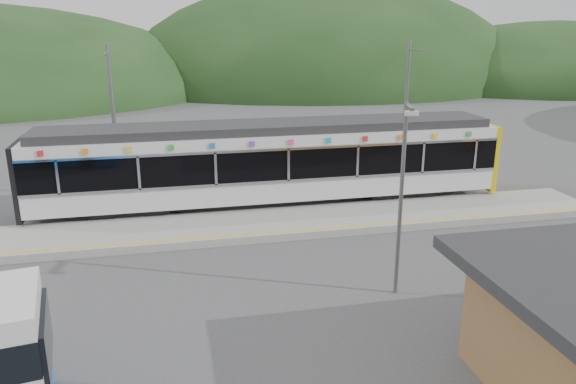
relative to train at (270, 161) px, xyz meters
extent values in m
plane|color=#4C4C4F|center=(0.36, -6.00, -2.06)|extent=(120.00, 120.00, 0.00)
ellipsoid|color=#1E3D19|center=(16.36, 48.00, -2.06)|extent=(52.00, 39.00, 26.00)
ellipsoid|color=#1E3D19|center=(45.36, 42.00, -2.06)|extent=(44.00, 33.00, 16.00)
cube|color=#9E9E99|center=(0.36, -2.70, -1.91)|extent=(26.00, 3.20, 0.30)
cube|color=yellow|center=(0.36, -4.00, -1.76)|extent=(26.00, 0.10, 0.01)
cube|color=black|center=(-6.02, 0.00, -1.76)|extent=(3.20, 2.20, 0.56)
cube|color=black|center=(5.98, 0.00, -1.76)|extent=(3.20, 2.20, 0.56)
cube|color=silver|center=(-0.02, 0.00, -1.02)|extent=(20.00, 2.90, 0.92)
cube|color=black|center=(-0.02, 0.00, 0.16)|extent=(20.00, 2.96, 1.45)
cube|color=silver|center=(-0.02, -1.50, -0.51)|extent=(20.00, 0.05, 0.10)
cube|color=silver|center=(-0.02, -1.50, 0.84)|extent=(20.00, 0.05, 0.10)
cube|color=silver|center=(-0.02, 0.00, 1.11)|extent=(20.00, 2.90, 0.45)
cube|color=#2D2D30|center=(-0.02, 0.00, 1.52)|extent=(19.40, 2.50, 0.36)
cube|color=#DDBB0B|center=(10.10, 0.00, -0.16)|extent=(0.24, 2.92, 3.00)
cube|color=black|center=(-10.12, 0.00, -0.16)|extent=(0.20, 2.92, 3.00)
cube|color=silver|center=(-8.52, -1.50, 0.16)|extent=(0.10, 0.05, 1.35)
cube|color=silver|center=(-5.52, -1.50, 0.16)|extent=(0.10, 0.05, 1.35)
cube|color=silver|center=(-2.52, -1.50, 0.16)|extent=(0.10, 0.05, 1.35)
cube|color=silver|center=(0.48, -1.50, 0.16)|extent=(0.10, 0.05, 1.35)
cube|color=silver|center=(3.48, -1.50, 0.16)|extent=(0.10, 0.05, 1.35)
cube|color=silver|center=(6.48, -1.50, 0.16)|extent=(0.10, 0.05, 1.35)
cube|color=silver|center=(8.98, -1.50, 0.16)|extent=(0.10, 0.05, 1.35)
cube|color=red|center=(-9.02, -1.49, 1.12)|extent=(0.22, 0.04, 0.22)
cube|color=orange|center=(-7.42, -1.49, 1.12)|extent=(0.22, 0.04, 0.22)
cube|color=yellow|center=(-5.82, -1.49, 1.12)|extent=(0.22, 0.04, 0.22)
cube|color=green|center=(-4.22, -1.49, 1.12)|extent=(0.22, 0.04, 0.22)
cube|color=blue|center=(-2.62, -1.49, 1.12)|extent=(0.22, 0.04, 0.22)
cube|color=purple|center=(-1.02, -1.49, 1.12)|extent=(0.22, 0.04, 0.22)
cube|color=#E54C8C|center=(0.58, -1.49, 1.12)|extent=(0.22, 0.04, 0.22)
cube|color=#19A5A5|center=(2.18, -1.49, 1.12)|extent=(0.22, 0.04, 0.22)
cube|color=red|center=(3.78, -1.49, 1.12)|extent=(0.22, 0.04, 0.22)
cube|color=orange|center=(5.38, -1.49, 1.12)|extent=(0.22, 0.04, 0.22)
cube|color=yellow|center=(6.98, -1.49, 1.12)|extent=(0.22, 0.04, 0.22)
cube|color=green|center=(8.58, -1.49, 1.12)|extent=(0.22, 0.04, 0.22)
cylinder|color=slate|center=(-6.64, 2.60, 1.44)|extent=(0.18, 0.18, 7.00)
cube|color=slate|center=(-6.64, 1.80, 4.54)|extent=(0.08, 1.80, 0.08)
cylinder|color=slate|center=(7.36, 2.60, 1.44)|extent=(0.18, 0.18, 7.00)
cube|color=slate|center=(7.36, 1.80, 4.54)|extent=(0.08, 1.80, 0.08)
cylinder|color=slate|center=(2.16, -9.04, 0.83)|extent=(0.12, 0.12, 5.79)
cube|color=slate|center=(2.16, -9.47, 3.63)|extent=(0.36, 0.96, 0.12)
cube|color=silver|center=(2.16, -9.91, 3.56)|extent=(0.38, 0.26, 0.12)
camera|label=1|loc=(-4.34, -23.43, 5.86)|focal=35.00mm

